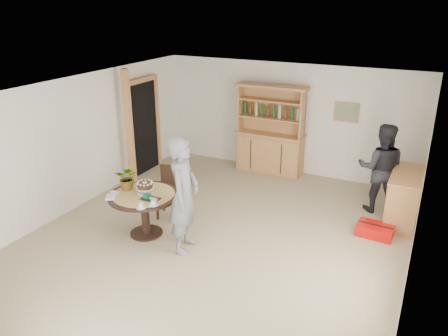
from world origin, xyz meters
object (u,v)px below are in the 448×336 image
Objects in this scene: hutch at (270,143)px; red_suitcase at (375,230)px; teen_boy at (184,196)px; sideboard at (404,198)px; adult_person at (381,168)px; dining_chair at (170,188)px; dining_table at (144,202)px.

hutch reaches higher than red_suitcase.
teen_boy is at bearing -90.15° from hutch.
sideboard is 0.68m from adult_person.
red_suitcase is (3.57, 0.88, -0.43)m from dining_chair.
adult_person reaches higher than dining_chair.
red_suitcase is at bearing -1.92° from dining_chair.
teen_boy is 3.36m from red_suitcase.
sideboard is 1.33× the size of dining_chair.
teen_boy reaches higher than sideboard.
hutch is at bearing -28.78° from adult_person.
adult_person is (2.56, 2.82, -0.09)m from teen_boy.
dining_table is at bearing -103.13° from hutch.
hutch reaches higher than dining_table.
teen_boy is at bearing 39.81° from adult_person.
teen_boy is 3.81m from adult_person.
teen_boy is at bearing -143.12° from red_suitcase.
adult_person is (2.55, -0.97, 0.17)m from hutch.
dining_table is 0.63× the size of teen_boy.
hutch is 1.62× the size of sideboard.
hutch is at bearing -13.08° from teen_boy.
hutch is 1.70× the size of dining_table.
dining_chair is 0.50× the size of teen_boy.
teen_boy reaches higher than dining_table.
teen_boy is (-0.01, -3.79, 0.26)m from hutch.
dining_chair is 0.55× the size of adult_person.
dining_table is at bearing 70.36° from teen_boy.
teen_boy is 3.05× the size of red_suitcase.
red_suitcase is (3.55, 1.70, -0.50)m from dining_table.
sideboard is (3.04, -1.24, -0.22)m from hutch.
hutch is 1.08× the size of teen_boy.
dining_table is at bearing 30.61° from adult_person.
dining_chair reaches higher than sideboard.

